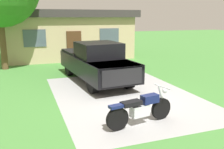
# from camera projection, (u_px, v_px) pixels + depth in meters

# --- Properties ---
(ground_plane) EXTENTS (80.00, 80.00, 0.00)m
(ground_plane) POSITION_uv_depth(u_px,v_px,m) (124.00, 95.00, 9.88)
(ground_plane) COLOR #458439
(driveway_pad) EXTENTS (5.30, 7.41, 0.01)m
(driveway_pad) POSITION_uv_depth(u_px,v_px,m) (124.00, 95.00, 9.88)
(driveway_pad) COLOR #A1A1A1
(driveway_pad) RESTS_ON ground
(motorcycle) EXTENTS (2.19, 0.78, 1.09)m
(motorcycle) POSITION_uv_depth(u_px,v_px,m) (141.00, 109.00, 7.12)
(motorcycle) COLOR black
(motorcycle) RESTS_ON ground
(pickup_truck) EXTENTS (2.51, 5.78, 1.90)m
(pickup_truck) POSITION_uv_depth(u_px,v_px,m) (95.00, 61.00, 11.92)
(pickup_truck) COLOR black
(pickup_truck) RESTS_ON ground
(neighbor_house) EXTENTS (9.60, 5.60, 3.50)m
(neighbor_house) POSITION_uv_depth(u_px,v_px,m) (67.00, 33.00, 18.99)
(neighbor_house) COLOR tan
(neighbor_house) RESTS_ON ground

